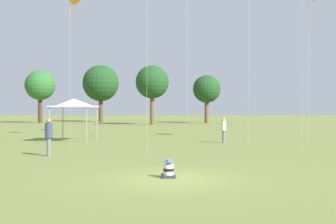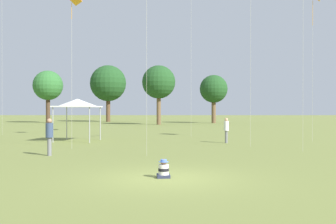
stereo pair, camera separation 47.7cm
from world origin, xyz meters
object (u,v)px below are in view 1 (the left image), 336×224
Objects in this scene: seated_toddler at (169,170)px; distant_tree_1 at (101,83)px; kite_5 at (309,0)px; distant_tree_3 at (207,89)px; distant_tree_0 at (40,86)px; person_standing_2 at (224,128)px; person_standing_3 at (49,134)px; distant_tree_2 at (152,82)px; canopy_tent at (74,103)px.

seated_toddler is 0.06× the size of distant_tree_1.
kite_5 is 38.03m from distant_tree_3.
distant_tree_3 is (28.01, -1.37, -0.70)m from distant_tree_0.
distant_tree_1 is (-21.67, 44.37, -2.83)m from kite_5.
seated_toddler is 60.60m from distant_tree_1.
distant_tree_0 is 28.06m from distant_tree_3.
distant_tree_1 is at bearing 106.97° from person_standing_2.
person_standing_3 is 48.24m from distant_tree_3.
distant_tree_2 reaches higher than person_standing_3.
kite_5 reaches higher than seated_toddler.
person_standing_2 is at bearing 64.90° from person_standing_3.
distant_tree_2 is at bearing 98.33° from person_standing_2.
person_standing_3 is 0.17× the size of kite_5.
distant_tree_0 reaches higher than canopy_tent.
canopy_tent reaches higher than seated_toddler.
distant_tree_0 is (-15.44, 47.72, 5.22)m from person_standing_3.
seated_toddler is at bearing -97.56° from distant_tree_3.
distant_tree_2 is (3.73, 39.42, 5.20)m from person_standing_3.
person_standing_2 is 0.54× the size of canopy_tent.
distant_tree_0 is 1.11× the size of distant_tree_3.
seated_toddler is at bearing -68.59° from distant_tree_0.
distant_tree_2 is (9.80, -13.63, -0.76)m from distant_tree_1.
person_standing_2 is at bearing 171.78° from kite_5.
person_standing_3 is at bearing -84.86° from canopy_tent.
distant_tree_1 is at bearing 123.58° from person_standing_3.
distant_tree_2 is 1.10× the size of distant_tree_3.
person_standing_3 is at bearing 127.35° from seated_toddler.
distant_tree_1 reaches higher than distant_tree_0.
kite_5 reaches higher than distant_tree_3.
distant_tree_0 is at bearing 134.98° from person_standing_3.
person_standing_3 is at bearing -72.07° from distant_tree_0.
person_standing_2 is (3.81, 13.35, 0.75)m from seated_toddler.
distant_tree_0 is (-21.07, 53.74, 6.04)m from seated_toddler.
distant_tree_3 reaches higher than person_standing_3.
distant_tree_1 is (-6.07, 53.05, 5.96)m from person_standing_3.
person_standing_2 reaches higher than seated_toddler.
distant_tree_2 is (-11.87, 30.74, -3.59)m from kite_5.
person_standing_3 is 39.94m from distant_tree_2.
distant_tree_3 is at bearing 74.06° from kite_5.
distant_tree_0 is 0.86× the size of distant_tree_1.
seated_toddler is 0.06× the size of kite_5.
canopy_tent is 0.39× the size of distant_tree_3.
canopy_tent is 44.92m from distant_tree_1.
distant_tree_3 is at bearing 83.64° from person_standing_2.
person_standing_2 is 11.96m from person_standing_3.
person_standing_2 is 10.44m from canopy_tent.
canopy_tent is 0.29× the size of kite_5.
seated_toddler is 8.28m from person_standing_3.
person_standing_2 is 33.01m from distant_tree_2.
kite_5 reaches higher than person_standing_2.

